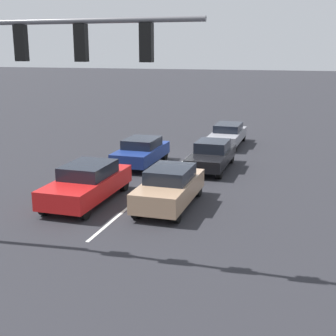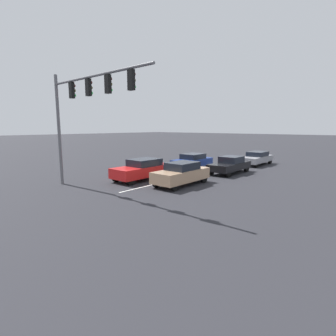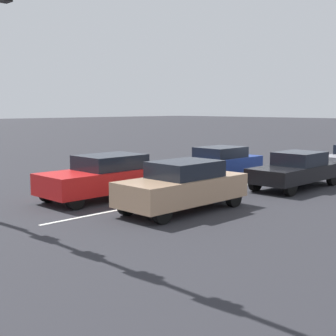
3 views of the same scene
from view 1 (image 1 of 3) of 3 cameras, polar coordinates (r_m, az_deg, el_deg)
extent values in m
plane|color=#28282D|center=(24.83, 1.52, 0.54)|extent=(240.00, 240.00, 0.00)
cube|color=silver|center=(22.53, -0.17, -0.87)|extent=(0.12, 16.94, 0.01)
cube|color=tan|center=(17.88, 0.18, -2.69)|extent=(1.75, 4.31, 0.73)
cube|color=black|center=(17.82, 0.29, -0.69)|extent=(1.54, 2.07, 0.50)
cube|color=red|center=(19.65, 3.68, -0.61)|extent=(0.24, 0.06, 0.12)
cube|color=red|center=(19.96, 0.26, -0.34)|extent=(0.24, 0.06, 0.12)
cylinder|color=black|center=(16.34, 1.04, -5.70)|extent=(0.22, 0.61, 0.61)
cylinder|color=black|center=(16.79, -3.87, -5.18)|extent=(0.22, 0.61, 0.61)
cylinder|color=black|center=(19.29, 3.68, -2.59)|extent=(0.22, 0.61, 0.61)
cylinder|color=black|center=(19.67, -0.54, -2.22)|extent=(0.22, 0.61, 0.61)
cube|color=red|center=(18.72, -9.84, -2.15)|extent=(1.88, 4.80, 0.71)
cube|color=black|center=(18.71, -9.68, -0.22)|extent=(1.66, 2.23, 0.50)
cube|color=red|center=(20.47, -5.26, -0.07)|extent=(0.24, 0.06, 0.12)
cube|color=red|center=(21.00, -8.59, 0.19)|extent=(0.24, 0.06, 0.12)
cylinder|color=black|center=(16.91, -10.14, -5.23)|extent=(0.22, 0.61, 0.61)
cylinder|color=black|center=(17.69, -14.84, -4.62)|extent=(0.22, 0.61, 0.61)
cylinder|color=black|center=(20.10, -5.37, -1.92)|extent=(0.22, 0.61, 0.61)
cylinder|color=black|center=(20.76, -9.52, -1.54)|extent=(0.22, 0.61, 0.61)
cube|color=navy|center=(24.29, -3.28, 1.78)|extent=(1.80, 4.26, 0.63)
cube|color=black|center=(24.30, -3.20, 3.10)|extent=(1.59, 2.04, 0.47)
cube|color=red|center=(26.00, -0.38, 2.98)|extent=(0.24, 0.06, 0.12)
cube|color=red|center=(26.39, -3.00, 3.13)|extent=(0.24, 0.06, 0.12)
cylinder|color=black|center=(22.70, -2.79, 0.08)|extent=(0.22, 0.67, 0.67)
cylinder|color=black|center=(23.25, -6.37, 0.35)|extent=(0.22, 0.67, 0.67)
cylinder|color=black|center=(25.54, -0.45, 1.70)|extent=(0.22, 0.67, 0.67)
cylinder|color=black|center=(26.04, -3.69, 1.91)|extent=(0.22, 0.67, 0.67)
cube|color=black|center=(23.60, 5.29, 1.30)|extent=(1.75, 4.48, 0.56)
cube|color=black|center=(23.74, 5.45, 2.70)|extent=(1.54, 1.85, 0.52)
cube|color=red|center=(25.57, 7.66, 2.56)|extent=(0.24, 0.06, 0.12)
cube|color=red|center=(25.79, 4.97, 2.74)|extent=(0.24, 0.06, 0.12)
cylinder|color=black|center=(21.95, 6.29, -0.46)|extent=(0.22, 0.68, 0.68)
cylinder|color=black|center=(22.26, 2.52, -0.18)|extent=(0.22, 0.68, 0.68)
cylinder|color=black|center=(25.11, 7.72, 1.37)|extent=(0.22, 0.68, 0.68)
cylinder|color=black|center=(25.38, 4.40, 1.60)|extent=(0.22, 0.68, 0.68)
cube|color=gray|center=(29.69, 7.27, 3.90)|extent=(1.74, 4.73, 0.57)
cube|color=black|center=(29.80, 7.37, 4.94)|extent=(1.53, 2.27, 0.46)
cube|color=red|center=(31.84, 9.09, 4.79)|extent=(0.24, 0.06, 0.12)
cube|color=red|center=(32.03, 6.93, 4.92)|extent=(0.24, 0.06, 0.12)
cylinder|color=black|center=(27.89, 8.11, 2.60)|extent=(0.22, 0.64, 0.64)
cylinder|color=black|center=(28.15, 5.14, 2.79)|extent=(0.22, 0.64, 0.64)
cylinder|color=black|center=(31.38, 9.16, 3.85)|extent=(0.22, 0.64, 0.64)
cylinder|color=black|center=(31.61, 6.50, 4.02)|extent=(0.22, 0.64, 0.64)
cylinder|color=slate|center=(13.28, -15.06, 16.84)|extent=(8.79, 0.14, 0.14)
cube|color=black|center=(12.01, -2.65, 15.02)|extent=(0.32, 0.22, 0.95)
sphere|color=#4C0C0C|center=(12.17, -2.40, 16.35)|extent=(0.20, 0.20, 0.20)
sphere|color=#4C420C|center=(12.16, -2.38, 15.01)|extent=(0.20, 0.20, 0.20)
sphere|color=#19D83F|center=(12.16, -2.37, 13.67)|extent=(0.20, 0.20, 0.20)
cube|color=black|center=(12.72, -10.55, 14.76)|extent=(0.32, 0.22, 0.95)
sphere|color=#4C0C0C|center=(12.87, -10.27, 16.03)|extent=(0.20, 0.20, 0.20)
sphere|color=#4C420C|center=(12.87, -10.21, 14.76)|extent=(0.20, 0.20, 0.20)
sphere|color=#19D83F|center=(12.87, -10.16, 13.49)|extent=(0.20, 0.20, 0.20)
cube|color=black|center=(13.64, -17.48, 14.30)|extent=(0.32, 0.22, 0.95)
sphere|color=#4C0C0C|center=(13.78, -17.19, 15.51)|extent=(0.20, 0.20, 0.20)
sphere|color=#4C420C|center=(13.77, -17.10, 14.33)|extent=(0.20, 0.20, 0.20)
sphere|color=#19D83F|center=(13.77, -17.01, 13.14)|extent=(0.20, 0.20, 0.20)
camera|label=2|loc=(6.60, 76.52, -14.78)|focal=28.00mm
camera|label=3|loc=(8.15, 51.63, -10.94)|focal=50.00mm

